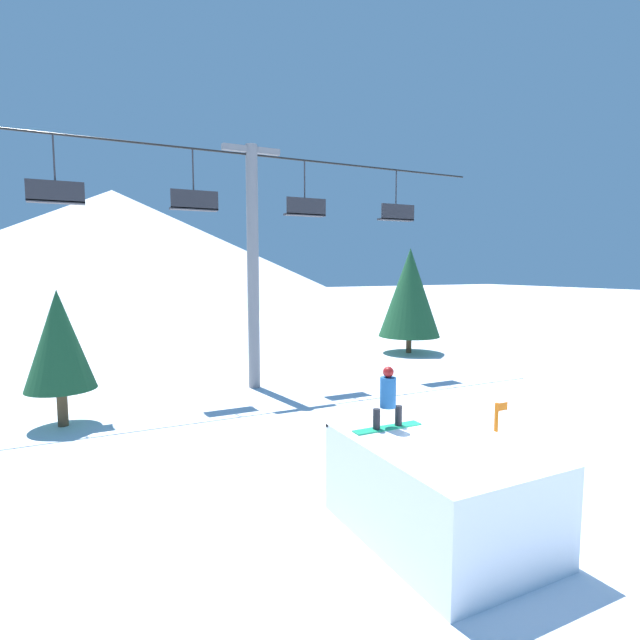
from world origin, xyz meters
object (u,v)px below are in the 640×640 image
Objects in this scene: snow_ramp at (438,490)px; snowboarder at (388,399)px; pine_tree_near at (59,340)px; trail_marker at (496,433)px.

snow_ramp is 2.57× the size of snowboarder.
snowboarder is 0.34× the size of pine_tree_near.
snowboarder is at bearing 110.33° from snow_ramp.
pine_tree_near is 2.61× the size of trail_marker.
pine_tree_near reaches higher than snowboarder.
snow_ramp is 2.31× the size of trail_marker.
snowboarder reaches higher than snow_ramp.
snowboarder is (-0.41, 1.09, 1.52)m from snow_ramp.
pine_tree_near is at bearing 122.24° from snowboarder.
snowboarder is 11.14m from pine_tree_near.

